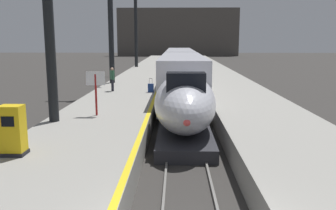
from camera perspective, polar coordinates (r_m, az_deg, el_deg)
name	(u,v)px	position (r m, az deg, el deg)	size (l,w,h in m)	color
platform_left	(135,88)	(31.48, -5.34, 2.72)	(4.80, 110.00, 1.05)	gray
platform_right	(227,88)	(31.58, 9.43, 2.65)	(4.80, 110.00, 1.05)	gray
platform_left_safety_stripe	(161,82)	(31.23, -1.19, 3.68)	(0.20, 107.80, 0.01)	yellow
rail_main_left	(173,89)	(34.05, 0.73, 2.55)	(0.08, 110.00, 0.12)	slate
rail_main_right	(188,89)	(34.07, 3.26, 2.53)	(0.08, 110.00, 0.12)	slate
highspeed_train_main	(181,72)	(31.51, 2.06, 5.32)	(2.92, 38.38, 3.60)	silver
station_column_far	(110,11)	(31.05, -9.17, 14.55)	(4.00, 0.68, 10.03)	black
station_column_distant	(136,21)	(49.59, -5.17, 13.16)	(4.00, 0.68, 10.30)	black
passenger_near_edge	(112,77)	(25.88, -8.87, 4.38)	(0.38, 0.51, 1.69)	#23232D
rolling_suitcase	(151,88)	(25.11, -2.76, 2.74)	(0.40, 0.22, 0.98)	navy
ticket_machine_yellow	(13,132)	(12.31, -23.52, -4.01)	(0.76, 0.62, 1.60)	yellow
departure_info_board	(96,85)	(17.50, -11.47, 3.22)	(0.90, 0.10, 2.12)	maroon
terminus_back_wall	(178,32)	(108.27, 1.59, 11.53)	(36.00, 2.00, 14.00)	#4C4742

